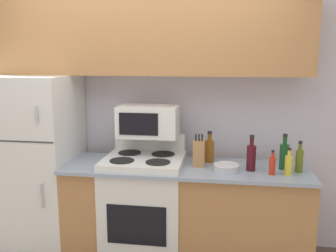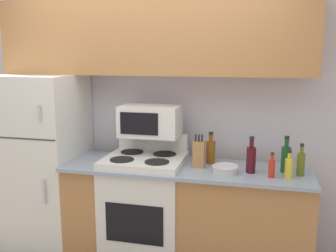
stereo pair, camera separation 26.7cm
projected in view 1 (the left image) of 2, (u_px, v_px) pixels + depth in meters
wall_back at (153, 112)px, 3.66m from camera, size 8.00×0.05×2.55m
lower_cabinets at (185, 213)px, 3.32m from camera, size 2.10×0.64×0.89m
refrigerator at (36, 163)px, 3.52m from camera, size 0.74×0.74×1.65m
upper_cabinets at (149, 37)px, 3.33m from camera, size 2.84×0.36×0.67m
stove at (144, 207)px, 3.36m from camera, size 0.69×0.62×1.11m
microwave at (148, 121)px, 3.34m from camera, size 0.53×0.33×0.27m
knife_block at (199, 153)px, 3.19m from camera, size 0.10×0.08×0.29m
bowl at (226, 167)px, 3.08m from camera, size 0.21×0.21×0.06m
bottle_wine_red at (251, 157)px, 3.08m from camera, size 0.08×0.08×0.30m
bottle_wine_green at (284, 155)px, 3.12m from camera, size 0.08×0.08×0.30m
bottle_whiskey at (209, 150)px, 3.33m from camera, size 0.08×0.08×0.28m
bottle_cooking_spray at (289, 164)px, 2.97m from camera, size 0.06×0.06×0.22m
bottle_olive_oil at (299, 160)px, 3.04m from camera, size 0.06×0.06×0.26m
bottle_hot_sauce at (272, 165)px, 2.98m from camera, size 0.05×0.05×0.20m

